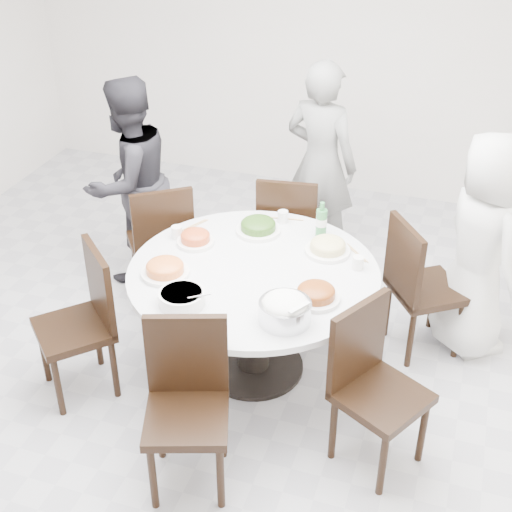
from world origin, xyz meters
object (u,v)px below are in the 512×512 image
(diner_left, at_px, (129,182))
(soup_bowl, at_px, (182,298))
(chair_se, at_px, (382,394))
(diner_right, at_px, (482,246))
(chair_sw, at_px, (73,327))
(chair_nw, at_px, (160,240))
(diner_middle, at_px, (321,164))
(chair_s, at_px, (186,415))
(rice_bowl, at_px, (285,312))
(dining_table, at_px, (253,321))
(beverage_bottle, at_px, (322,220))
(chair_ne, at_px, (427,287))
(chair_n, at_px, (289,230))

(diner_left, height_order, soup_bowl, diner_left)
(chair_se, distance_m, diner_right, 1.31)
(chair_sw, bearing_deg, diner_right, 72.64)
(chair_nw, xyz_separation_m, diner_middle, (0.93, 0.93, 0.32))
(chair_s, distance_m, chair_se, 1.02)
(diner_middle, distance_m, rice_bowl, 1.94)
(rice_bowl, bearing_deg, chair_s, -122.29)
(dining_table, relative_size, rice_bowl, 5.34)
(soup_bowl, bearing_deg, chair_s, -66.14)
(diner_middle, height_order, beverage_bottle, diner_middle)
(chair_ne, distance_m, chair_nw, 1.87)
(chair_sw, xyz_separation_m, soup_bowl, (0.69, 0.06, 0.31))
(chair_n, bearing_deg, soup_bowl, 74.05)
(chair_n, height_order, diner_middle, diner_middle)
(chair_nw, height_order, beverage_bottle, beverage_bottle)
(diner_middle, bearing_deg, diner_right, 161.97)
(chair_nw, relative_size, diner_left, 0.61)
(chair_nw, distance_m, rice_bowl, 1.59)
(soup_bowl, bearing_deg, dining_table, 59.23)
(diner_right, xyz_separation_m, soup_bowl, (-1.54, -1.15, 0.04))
(chair_sw, bearing_deg, chair_se, 43.89)
(chair_sw, distance_m, soup_bowl, 0.76)
(diner_middle, xyz_separation_m, diner_left, (-1.26, -0.69, -0.02))
(dining_table, distance_m, chair_se, 1.02)
(rice_bowl, bearing_deg, chair_n, 104.62)
(chair_sw, xyz_separation_m, diner_middle, (1.00, 2.01, 0.32))
(dining_table, relative_size, chair_se, 1.58)
(chair_s, distance_m, soup_bowl, 0.66)
(diner_middle, bearing_deg, chair_ne, 150.12)
(diner_middle, bearing_deg, chair_s, 103.02)
(chair_se, relative_size, beverage_bottle, 3.94)
(chair_n, relative_size, chair_s, 1.00)
(chair_sw, bearing_deg, rice_bowl, 47.99)
(chair_ne, distance_m, diner_left, 2.23)
(diner_right, xyz_separation_m, beverage_bottle, (-0.99, -0.19, 0.12))
(chair_nw, height_order, diner_left, diner_left)
(chair_ne, bearing_deg, chair_se, 139.79)
(chair_n, height_order, beverage_bottle, beverage_bottle)
(chair_n, bearing_deg, diner_middle, -108.44)
(diner_left, bearing_deg, chair_n, 121.09)
(chair_s, relative_size, diner_right, 0.63)
(rice_bowl, bearing_deg, chair_nw, 140.49)
(rice_bowl, bearing_deg, diner_left, 141.30)
(chair_ne, xyz_separation_m, beverage_bottle, (-0.70, -0.05, 0.40))
(diner_middle, bearing_deg, chair_n, 93.92)
(chair_nw, height_order, rice_bowl, chair_nw)
(chair_sw, bearing_deg, chair_n, 103.11)
(rice_bowl, bearing_deg, diner_middle, 98.11)
(chair_ne, height_order, chair_n, same)
(soup_bowl, bearing_deg, chair_nw, 121.42)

